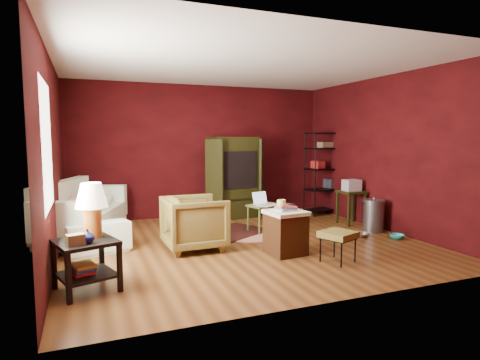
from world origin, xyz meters
The scene contains 18 objects.
room centered at (-0.04, -0.01, 1.40)m, with size 5.54×5.04×2.84m.
sofa centered at (-2.47, 1.16, 0.45)m, with size 2.31×0.68×0.90m, color white.
armchair centered at (-0.83, -0.04, 0.44)m, with size 0.86×0.81×0.89m, color black.
pet_bowl_steel centered at (2.04, -0.34, 0.12)m, with size 0.25×0.06×0.25m, color silver.
pet_bowl_turquoise centered at (2.48, -0.68, 0.12)m, with size 0.24×0.07×0.24m, color #29BFC1.
vase centered at (-2.35, -1.39, 0.64)m, with size 0.15×0.15×0.15m, color #0C0F3F.
mug centered at (0.23, -0.83, 0.77)m, with size 0.13×0.10×0.13m, color #FFEB7C.
side_table centered at (-2.33, -1.17, 0.71)m, with size 0.75×0.75×1.18m.
sofa_cushions centered at (-2.45, 1.13, 0.44)m, with size 1.53×2.30×0.90m.
hamper centered at (0.33, -0.78, 0.33)m, with size 0.57×0.57×0.73m.
footstool centered at (0.81, -1.38, 0.37)m, with size 0.54×0.54×0.42m.
rug_round centered at (0.33, 0.53, 0.01)m, with size 1.35×1.35×0.01m.
rug_oriental centered at (0.02, 0.69, 0.02)m, with size 1.60×1.44×0.01m.
laptop_desk centered at (0.63, 0.62, 0.44)m, with size 0.66×0.56×0.71m.
tv_armoire centered at (0.57, 2.03, 0.89)m, with size 1.34×0.78×1.70m.
wire_shelving centered at (2.60, 1.70, 0.99)m, with size 0.93×0.52×1.80m.
small_stand centered at (2.48, 0.58, 0.65)m, with size 0.44×0.44×0.88m.
trash_can centered at (2.47, -0.10, 0.29)m, with size 0.40×0.40×0.62m.
Camera 1 is at (-2.35, -5.85, 1.68)m, focal length 30.00 mm.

